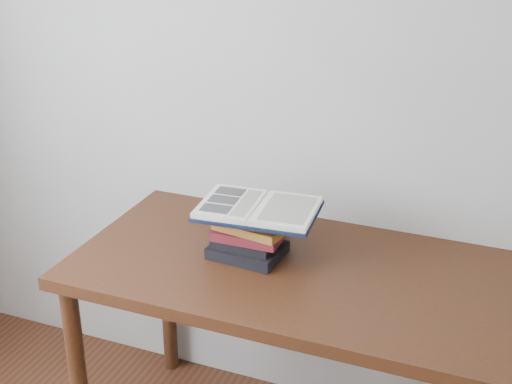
% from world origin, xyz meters
% --- Properties ---
extents(desk, '(1.50, 0.75, 0.80)m').
position_xyz_m(desk, '(-0.03, 1.38, 0.71)').
color(desk, '#412610').
rests_on(desk, ground).
extents(book_stack, '(0.26, 0.21, 0.15)m').
position_xyz_m(book_stack, '(-0.23, 1.40, 0.88)').
color(book_stack, black).
rests_on(book_stack, desk).
extents(open_book, '(0.40, 0.29, 0.03)m').
position_xyz_m(open_book, '(-0.20, 1.41, 0.97)').
color(open_book, black).
rests_on(open_book, book_stack).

